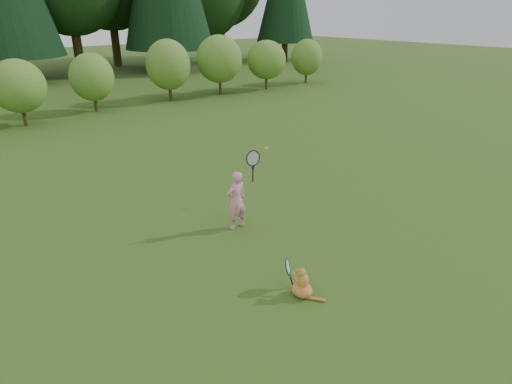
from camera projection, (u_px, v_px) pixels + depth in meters
ground at (274, 242)px, 7.97m from camera, size 100.00×100.00×0.00m
shrub_row at (62, 81)px, 16.85m from camera, size 28.00×3.00×2.80m
child at (237, 199)px, 8.28m from camera, size 0.66×0.36×1.77m
cat at (302, 281)px, 6.40m from camera, size 0.38×0.70×0.66m
tennis_ball at (266, 148)px, 9.31m from camera, size 0.08×0.08×0.08m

